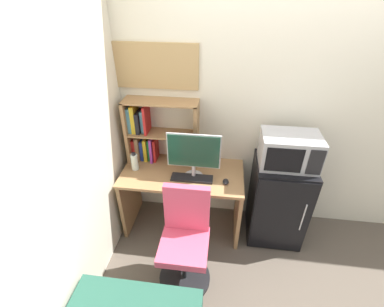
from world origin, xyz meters
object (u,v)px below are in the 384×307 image
Objects in this scene: monitor at (194,154)px; wall_corkboard at (155,66)px; keyboard at (192,178)px; microwave at (289,150)px; computer_mouse at (226,182)px; water_bottle at (135,162)px; mini_fridge at (278,201)px; hutch_bookshelf at (151,132)px; desk_chair at (185,243)px.

wall_corkboard reaches higher than monitor.
microwave is (0.86, 0.11, 0.32)m from keyboard.
water_bottle is (-0.91, 0.10, 0.07)m from computer_mouse.
wall_corkboard reaches higher than mini_fridge.
monitor is 0.40m from computer_mouse.
keyboard is 4.59× the size of computer_mouse.
keyboard is (0.45, -0.29, -0.32)m from hutch_bookshelf.
hutch_bookshelf is 1.41× the size of microwave.
monitor is 0.86m from wall_corkboard.
computer_mouse is at bearing -21.69° from hutch_bookshelf.
desk_chair is (-0.31, -0.49, -0.32)m from computer_mouse.
monitor is at bearing 72.78° from keyboard.
wall_corkboard is at bearing 167.48° from mini_fridge.
computer_mouse is (0.77, -0.31, -0.31)m from hutch_bookshelf.
microwave is at bearing -12.38° from wall_corkboard.
mini_fridge is 0.60m from microwave.
desk_chair is (-0.85, -0.62, -0.63)m from microwave.
computer_mouse is 0.92m from water_bottle.
keyboard is 1.08m from wall_corkboard.
computer_mouse is at bearing -167.12° from mini_fridge.
hutch_bookshelf is 0.79× the size of mini_fridge.
hutch_bookshelf is at bearing 55.23° from water_bottle.
microwave is at bearing 4.90° from monitor.
microwave is at bearing 7.23° from keyboard.
keyboard is at bearing -44.90° from wall_corkboard.
mini_fridge is at bearing -7.96° from hutch_bookshelf.
hutch_bookshelf is at bearing 147.13° from keyboard.
monitor is at bearing -28.86° from hutch_bookshelf.
microwave reaches higher than monitor.
monitor is 0.26m from keyboard.
wall_corkboard reaches higher than computer_mouse.
monitor is 5.72× the size of computer_mouse.
wall_corkboard is (-1.24, 0.28, 1.22)m from mini_fridge.
hutch_bookshelf is 0.91× the size of wall_corkboard.
water_bottle is 0.38× the size of microwave.
monitor is 1.25× the size of keyboard.
wall_corkboard is (0.20, 0.29, 0.86)m from water_bottle.
microwave is (0.54, 0.13, 0.31)m from computer_mouse.
computer_mouse is 1.23m from wall_corkboard.
wall_corkboard is at bearing 113.73° from desk_chair.
computer_mouse is at bearing -3.02° from keyboard.
keyboard is 0.42× the size of desk_chair.
microwave reaches higher than computer_mouse.
wall_corkboard is (-1.24, 0.27, 0.62)m from microwave.
hutch_bookshelf is 0.63m from wall_corkboard.
water_bottle is at bearing 175.07° from monitor.
hutch_bookshelf reaches higher than monitor.
desk_chair is 1.58m from wall_corkboard.
computer_mouse is 0.10× the size of mini_fridge.
water_bottle reaches higher than mini_fridge.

